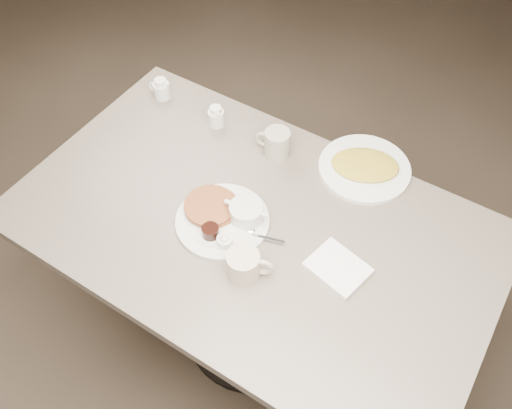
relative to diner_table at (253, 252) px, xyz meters
The scene contains 9 objects.
room 0.82m from the diner_table, ahead, with size 7.04×8.04×2.84m.
diner_table is the anchor object (origin of this frame).
main_plate 0.21m from the diner_table, 152.52° to the right, with size 0.38×0.33×0.07m.
coffee_mug_near 0.28m from the diner_table, 64.31° to the right, with size 0.15×0.13×0.09m.
napkin 0.35m from the diner_table, ahead, with size 0.19×0.17×0.02m.
coffee_mug_far 0.38m from the diner_table, 107.52° to the left, with size 0.13×0.10×0.10m.
creamer_left 0.72m from the diner_table, 152.47° to the left, with size 0.09×0.07×0.08m.
creamer_right 0.51m from the diner_table, 138.94° to the left, with size 0.08×0.08×0.08m.
hash_plate 0.47m from the diner_table, 62.98° to the left, with size 0.41×0.41×0.04m.
Camera 1 is at (0.55, -0.84, 2.11)m, focal length 37.89 mm.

